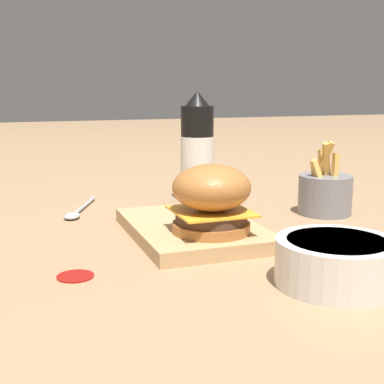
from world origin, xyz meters
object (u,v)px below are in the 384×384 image
object	(u,v)px
fries_basket	(325,193)
spoon	(77,212)
burger	(211,198)
side_bowl	(336,261)
serving_board	(192,229)
ketchup_bottle	(197,152)

from	to	relation	value
fries_basket	spoon	size ratio (longest dim) A/B	0.81
burger	side_bowl	bearing A→B (deg)	-157.23
fries_basket	side_bowl	xyz separation A→B (m)	(-0.32, 0.20, -0.01)
serving_board	fries_basket	distance (m)	0.29
spoon	ketchup_bottle	bearing A→B (deg)	121.04
serving_board	spoon	xyz separation A→B (m)	(0.21, 0.16, -0.01)
fries_basket	side_bowl	size ratio (longest dim) A/B	0.94
side_bowl	serving_board	bearing A→B (deg)	19.02
side_bowl	fries_basket	bearing A→B (deg)	-31.26
burger	spoon	distance (m)	0.33
serving_board	burger	distance (m)	0.09
ketchup_bottle	side_bowl	bearing A→B (deg)	179.35
serving_board	fries_basket	world-z (taller)	fries_basket
spoon	serving_board	bearing A→B (deg)	60.72
burger	fries_basket	distance (m)	0.31
burger	ketchup_bottle	xyz separation A→B (m)	(0.31, -0.09, 0.03)
burger	ketchup_bottle	bearing A→B (deg)	-16.37
serving_board	spoon	size ratio (longest dim) A/B	1.61
burger	spoon	size ratio (longest dim) A/B	0.68
fries_basket	side_bowl	world-z (taller)	fries_basket
serving_board	ketchup_bottle	bearing A→B (deg)	-22.03
ketchup_bottle	side_bowl	distance (m)	0.51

